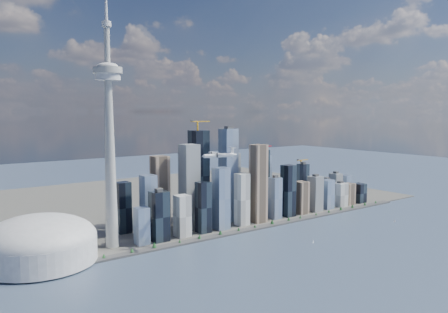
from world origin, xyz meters
TOP-DOWN VIEW (x-y plane):
  - ground at (0.00, 0.00)m, footprint 4000.00×4000.00m
  - seawall at (0.00, 250.00)m, footprint 1100.00×22.00m
  - land at (0.00, 700.00)m, footprint 1400.00×900.00m
  - shoreline_trees at (0.00, 250.00)m, footprint 960.53×7.20m
  - skyscraper_cluster at (59.62, 336.82)m, footprint 736.00×142.00m
  - needle_tower at (-300.00, 310.00)m, footprint 56.00×56.00m
  - dome_stadium at (-440.00, 300.00)m, footprint 200.00×200.00m
  - airplane at (-126.61, 179.22)m, footprint 77.32×68.64m
  - sailboat_west at (55.54, 95.02)m, footprint 6.29×3.81m
  - sailboat_east at (353.07, 96.95)m, footprint 6.56×3.64m

SIDE VIEW (x-z plane):
  - ground at x=0.00m, z-range 0.00..0.00m
  - land at x=0.00m, z-range 0.00..3.00m
  - seawall at x=0.00m, z-range 0.00..4.00m
  - sailboat_west at x=55.54m, z-range -1.61..7.36m
  - sailboat_east at x=353.07m, z-range -1.65..7.58m
  - shoreline_trees at x=0.00m, z-range 4.38..13.18m
  - dome_stadium at x=-440.00m, z-range -3.56..82.44m
  - skyscraper_cluster at x=59.62m, z-range -47.94..204.09m
  - airplane at x=-126.61m, z-range 180.64..199.52m
  - needle_tower at x=-300.00m, z-range -39.41..511.09m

